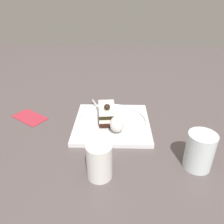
# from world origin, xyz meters

# --- Properties ---
(ground_plane) EXTENTS (2.40, 2.40, 0.00)m
(ground_plane) POSITION_xyz_m (0.00, 0.00, 0.00)
(ground_plane) COLOR #564B4A
(dessert_plate) EXTENTS (0.26, 0.26, 0.02)m
(dessert_plate) POSITION_xyz_m (0.01, -0.01, 0.01)
(dessert_plate) COLOR white
(dessert_plate) RESTS_ON ground_plane
(cake_slice) EXTENTS (0.07, 0.12, 0.06)m
(cake_slice) POSITION_xyz_m (0.03, -0.02, 0.04)
(cake_slice) COLOR black
(cake_slice) RESTS_ON dessert_plate
(whipped_cream_dollop) EXTENTS (0.04, 0.04, 0.05)m
(whipped_cream_dollop) POSITION_xyz_m (-0.01, 0.06, 0.05)
(whipped_cream_dollop) COLOR white
(whipped_cream_dollop) RESTS_ON dessert_plate
(fork) EXTENTS (0.06, 0.11, 0.00)m
(fork) POSITION_xyz_m (0.07, -0.09, 0.02)
(fork) COLOR silver
(fork) RESTS_ON dessert_plate
(drink_glass_near) EXTENTS (0.06, 0.06, 0.09)m
(drink_glass_near) POSITION_xyz_m (0.02, 0.22, 0.04)
(drink_glass_near) COLOR white
(drink_glass_near) RESTS_ON ground_plane
(drink_glass_far) EXTENTS (0.07, 0.07, 0.10)m
(drink_glass_far) POSITION_xyz_m (-0.23, 0.17, 0.04)
(drink_glass_far) COLOR silver
(drink_glass_far) RESTS_ON ground_plane
(folded_napkin) EXTENTS (0.14, 0.12, 0.00)m
(folded_napkin) POSITION_xyz_m (0.31, -0.03, 0.00)
(folded_napkin) COLOR #AD2B3B
(folded_napkin) RESTS_ON ground_plane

